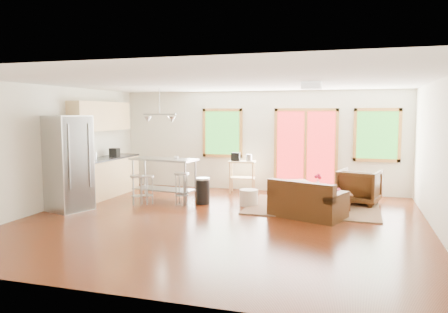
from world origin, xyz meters
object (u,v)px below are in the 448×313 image
(island, at_px, (164,172))
(loveseat, at_px, (307,203))
(coffee_table, at_px, (329,195))
(armchair, at_px, (359,185))
(refrigerator, at_px, (68,163))
(kitchen_cart, at_px, (241,165))
(ottoman, at_px, (295,191))
(rug, at_px, (313,207))

(island, bearing_deg, loveseat, -12.59)
(coffee_table, distance_m, armchair, 0.99)
(refrigerator, xyz_separation_m, kitchen_cart, (2.97, 2.99, -0.29))
(loveseat, height_order, coffee_table, loveseat)
(coffee_table, xyz_separation_m, armchair, (0.61, 0.77, 0.12))
(coffee_table, bearing_deg, island, -178.97)
(coffee_table, relative_size, kitchen_cart, 0.97)
(ottoman, height_order, kitchen_cart, kitchen_cart)
(coffee_table, relative_size, ottoman, 1.50)
(loveseat, xyz_separation_m, refrigerator, (-4.85, -0.77, 0.70))
(loveseat, bearing_deg, kitchen_cart, 151.88)
(coffee_table, bearing_deg, loveseat, -114.42)
(rug, relative_size, loveseat, 1.74)
(armchair, bearing_deg, refrigerator, 35.96)
(rug, xyz_separation_m, coffee_table, (0.34, -0.08, 0.30))
(refrigerator, bearing_deg, kitchen_cart, 63.34)
(ottoman, relative_size, kitchen_cart, 0.65)
(refrigerator, bearing_deg, coffee_table, 35.04)
(rug, bearing_deg, loveseat, -92.17)
(refrigerator, distance_m, island, 2.15)
(loveseat, bearing_deg, island, -171.13)
(armchair, xyz_separation_m, refrigerator, (-5.84, -2.36, 0.56))
(island, height_order, kitchen_cart, kitchen_cart)
(armchair, distance_m, ottoman, 1.45)
(loveseat, xyz_separation_m, island, (-3.37, 0.75, 0.38))
(coffee_table, xyz_separation_m, ottoman, (-0.82, 0.81, -0.09))
(rug, relative_size, ottoman, 4.11)
(refrigerator, relative_size, island, 1.22)
(loveseat, xyz_separation_m, armchair, (0.98, 1.59, 0.14))
(armchair, relative_size, kitchen_cart, 0.84)
(rug, distance_m, island, 3.47)
(coffee_table, height_order, armchair, armchair)
(loveseat, height_order, kitchen_cart, kitchen_cart)
(coffee_table, bearing_deg, rug, 166.18)
(rug, xyz_separation_m, ottoman, (-0.48, 0.73, 0.21))
(armchair, xyz_separation_m, kitchen_cart, (-2.87, 0.63, 0.27))
(armchair, xyz_separation_m, island, (-4.36, -0.84, 0.24))
(loveseat, height_order, refrigerator, refrigerator)
(kitchen_cart, bearing_deg, armchair, -12.32)
(rug, distance_m, loveseat, 0.95)
(rug, height_order, coffee_table, coffee_table)
(armchair, height_order, refrigerator, refrigerator)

